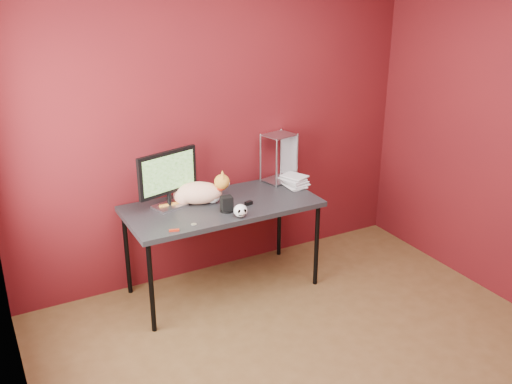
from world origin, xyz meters
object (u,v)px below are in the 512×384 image
desk (222,210)px  speaker (227,205)px  cat (199,193)px  skull_mug (241,211)px  book_stack (288,129)px  monitor (168,176)px

desk → speaker: speaker is taller
desk → cat: bearing=146.8°
speaker → skull_mug: bearing=-67.1°
cat → speaker: size_ratio=4.53×
skull_mug → book_stack: bearing=40.7°
monitor → cat: monitor is taller
cat → skull_mug: 0.42m
desk → book_stack: size_ratio=1.47×
speaker → book_stack: bearing=23.8°
desk → skull_mug: 0.31m
skull_mug → book_stack: book_stack is taller
monitor → speaker: bearing=-54.7°
book_stack → cat: bearing=177.6°
desk → monitor: (-0.38, 0.13, 0.30)m
monitor → cat: size_ratio=0.94×
monitor → book_stack: (1.01, -0.07, 0.26)m
skull_mug → cat: bearing=123.7°
desk → skull_mug: skull_mug is taller
desk → book_stack: 0.84m
monitor → skull_mug: 0.61m
monitor → skull_mug: monitor is taller
desk → cat: (-0.15, 0.10, 0.14)m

